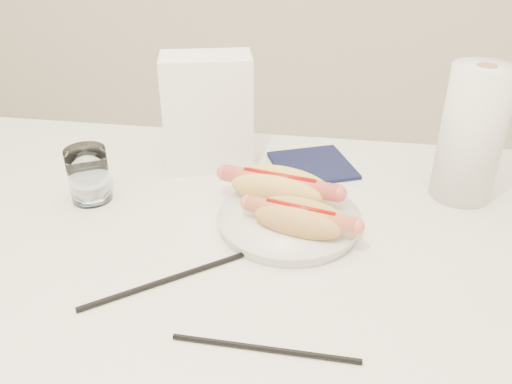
# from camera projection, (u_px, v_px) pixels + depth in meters

# --- Properties ---
(table) EXTENTS (1.20, 0.80, 0.75)m
(table) POSITION_uv_depth(u_px,v_px,m) (208.00, 266.00, 0.84)
(table) COLOR silver
(table) RESTS_ON ground
(plate) EXTENTS (0.22, 0.22, 0.02)m
(plate) POSITION_uv_depth(u_px,v_px,m) (289.00, 222.00, 0.83)
(plate) COLOR white
(plate) RESTS_ON table
(hotdog_left) EXTENTS (0.20, 0.11, 0.05)m
(hotdog_left) POSITION_uv_depth(u_px,v_px,m) (279.00, 187.00, 0.86)
(hotdog_left) COLOR #EAC25D
(hotdog_left) RESTS_ON plate
(hotdog_right) EXTENTS (0.17, 0.10, 0.05)m
(hotdog_right) POSITION_uv_depth(u_px,v_px,m) (300.00, 218.00, 0.78)
(hotdog_right) COLOR tan
(hotdog_right) RESTS_ON plate
(water_glass) EXTENTS (0.07, 0.07, 0.09)m
(water_glass) POSITION_uv_depth(u_px,v_px,m) (89.00, 175.00, 0.89)
(water_glass) COLOR white
(water_glass) RESTS_ON table
(chopstick_near) EXTENTS (0.20, 0.16, 0.01)m
(chopstick_near) POSITION_uv_depth(u_px,v_px,m) (169.00, 279.00, 0.72)
(chopstick_near) COLOR black
(chopstick_near) RESTS_ON table
(chopstick_far) EXTENTS (0.22, 0.01, 0.01)m
(chopstick_far) POSITION_uv_depth(u_px,v_px,m) (265.00, 349.00, 0.61)
(chopstick_far) COLOR black
(chopstick_far) RESTS_ON table
(napkin_box) EXTENTS (0.18, 0.13, 0.22)m
(napkin_box) POSITION_uv_depth(u_px,v_px,m) (208.00, 113.00, 0.97)
(napkin_box) COLOR white
(napkin_box) RESTS_ON table
(navy_napkin) EXTENTS (0.19, 0.19, 0.01)m
(navy_napkin) POSITION_uv_depth(u_px,v_px,m) (312.00, 165.00, 1.01)
(navy_napkin) COLOR #101333
(navy_napkin) RESTS_ON table
(paper_towel_roll) EXTENTS (0.13, 0.13, 0.23)m
(paper_towel_roll) POSITION_uv_depth(u_px,v_px,m) (472.00, 135.00, 0.86)
(paper_towel_roll) COLOR white
(paper_towel_roll) RESTS_ON table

